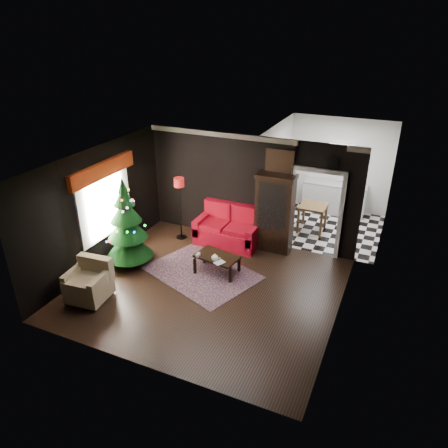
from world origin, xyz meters
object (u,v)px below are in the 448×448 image
at_px(floor_lamp, 180,209).
at_px(coffee_table, 217,264).
at_px(christmas_tree, 127,224).
at_px(loveseat, 228,226).
at_px(teapot, 215,258).
at_px(armchair, 88,280).
at_px(kitchen_table, 312,218).
at_px(wall_clock, 331,163).
at_px(curio_cabinet, 274,215).

bearing_deg(floor_lamp, coffee_table, -36.93).
distance_m(floor_lamp, christmas_tree, 1.76).
bearing_deg(loveseat, teapot, -76.54).
xyz_separation_m(armchair, coffee_table, (1.99, 2.01, -0.23)).
bearing_deg(loveseat, christmas_tree, -132.62).
relative_size(coffee_table, kitchen_table, 1.28).
relative_size(wall_clock, kitchen_table, 0.43).
distance_m(curio_cabinet, christmas_tree, 3.55).
relative_size(armchair, kitchen_table, 1.09).
bearing_deg(loveseat, curio_cabinet, 10.83).
relative_size(loveseat, christmas_tree, 0.81).
bearing_deg(coffee_table, christmas_tree, -166.94).
height_order(curio_cabinet, teapot, curio_cabinet).
bearing_deg(christmas_tree, kitchen_table, 44.99).
xyz_separation_m(teapot, wall_clock, (1.96, 2.02, 1.85)).
xyz_separation_m(floor_lamp, armchair, (-0.37, -3.22, -0.37)).
height_order(teapot, kitchen_table, kitchen_table).
xyz_separation_m(curio_cabinet, teapot, (-0.76, -1.84, -0.42)).
height_order(armchair, kitchen_table, armchair).
relative_size(floor_lamp, teapot, 9.72).
bearing_deg(teapot, kitchen_table, 66.68).
relative_size(teapot, wall_clock, 0.55).
bearing_deg(coffee_table, teapot, -76.95).
bearing_deg(coffee_table, wall_clock, 41.67).
xyz_separation_m(floor_lamp, christmas_tree, (-0.44, -1.69, 0.22)).
height_order(floor_lamp, armchair, floor_lamp).
bearing_deg(curio_cabinet, floor_lamp, -170.66).
bearing_deg(wall_clock, kitchen_table, 113.75).
distance_m(curio_cabinet, wall_clock, 1.88).
distance_m(loveseat, christmas_tree, 2.60).
bearing_deg(christmas_tree, curio_cabinet, 36.06).
bearing_deg(armchair, curio_cabinet, 46.63).
height_order(loveseat, christmas_tree, christmas_tree).
xyz_separation_m(floor_lamp, teapot, (1.67, -1.44, -0.30)).
relative_size(curio_cabinet, armchair, 2.32).
bearing_deg(coffee_table, loveseat, 103.53).
relative_size(coffee_table, teapot, 5.51).
distance_m(loveseat, curio_cabinet, 1.25).
relative_size(armchair, wall_clock, 2.56).
height_order(christmas_tree, kitchen_table, christmas_tree).
distance_m(loveseat, coffee_table, 1.46).
bearing_deg(curio_cabinet, coffee_table, -116.80).
height_order(curio_cabinet, floor_lamp, curio_cabinet).
bearing_deg(teapot, wall_clock, 45.91).
bearing_deg(curio_cabinet, wall_clock, 8.53).
height_order(armchair, teapot, armchair).
xyz_separation_m(christmas_tree, wall_clock, (4.07, 2.27, 1.33)).
relative_size(loveseat, wall_clock, 5.31).
bearing_deg(coffee_table, armchair, -134.66).
xyz_separation_m(floor_lamp, kitchen_table, (3.08, 1.83, -0.45)).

